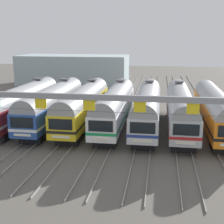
% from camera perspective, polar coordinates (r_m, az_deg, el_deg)
% --- Properties ---
extents(ground_plane, '(160.00, 160.00, 0.00)m').
position_cam_1_polar(ground_plane, '(38.09, 0.51, -2.73)').
color(ground_plane, '#5B564F').
extents(track_bed, '(24.39, 70.00, 0.15)m').
position_cam_1_polar(track_bed, '(54.48, 3.10, 2.33)').
color(track_bed, gray).
rests_on(track_bed, ground).
extents(commuter_train_maroon, '(2.88, 18.06, 5.05)m').
position_cam_1_polar(commuter_train_maroon, '(40.64, -15.67, 1.71)').
color(commuter_train_maroon, maroon).
rests_on(commuter_train_maroon, ground).
extents(commuter_train_blue, '(2.88, 18.06, 5.05)m').
position_cam_1_polar(commuter_train_blue, '(39.22, -10.58, 1.57)').
color(commuter_train_blue, '#284C9E').
rests_on(commuter_train_blue, ground).
extents(commuter_train_yellow, '(2.88, 18.06, 5.05)m').
position_cam_1_polar(commuter_train_yellow, '(38.14, -5.16, 1.41)').
color(commuter_train_yellow, gold).
rests_on(commuter_train_yellow, ground).
extents(commuter_train_white, '(2.88, 18.06, 5.05)m').
position_cam_1_polar(commuter_train_white, '(37.42, 0.52, 1.22)').
color(commuter_train_white, white).
rests_on(commuter_train_white, ground).
extents(commuter_train_silver, '(2.88, 18.06, 5.05)m').
position_cam_1_polar(commuter_train_silver, '(37.07, 6.36, 1.02)').
color(commuter_train_silver, silver).
rests_on(commuter_train_silver, ground).
extents(commuter_train_stainless, '(2.88, 18.06, 5.05)m').
position_cam_1_polar(commuter_train_stainless, '(37.12, 12.26, 0.81)').
color(commuter_train_stainless, '#B2B5BA').
rests_on(commuter_train_stainless, ground).
extents(commuter_train_orange, '(2.88, 18.06, 4.77)m').
position_cam_1_polar(commuter_train_orange, '(37.55, 18.07, 0.58)').
color(commuter_train_orange, orange).
rests_on(commuter_train_orange, ground).
extents(catenary_gantry, '(28.13, 0.44, 6.97)m').
position_cam_1_polar(catenary_gantry, '(23.87, -4.15, 0.71)').
color(catenary_gantry, gray).
rests_on(catenary_gantry, ground).
extents(maintenance_building, '(24.07, 10.00, 6.45)m').
position_cam_1_polar(maintenance_building, '(72.45, -6.92, 7.58)').
color(maintenance_building, '#9EB2B7').
rests_on(maintenance_building, ground).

